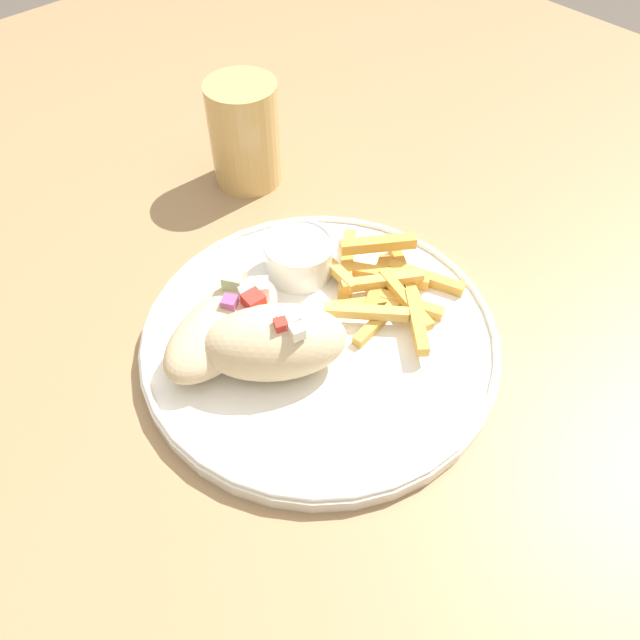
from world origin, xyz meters
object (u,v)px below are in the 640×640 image
Objects in this scene: plate at (320,338)px; fries_pile at (383,284)px; pita_sandwich_far at (224,326)px; pita_sandwich_near at (275,342)px; water_glass at (245,138)px; sauce_ramekin at (299,255)px.

fries_pile is at bearing -1.26° from plate.
plate is 2.28× the size of pita_sandwich_far.
pita_sandwich_near is at bearing 178.73° from fries_pile.
fries_pile is 0.24m from water_glass.
water_glass is (0.17, 0.19, 0.01)m from pita_sandwich_far.
plate is at bearing -48.27° from pita_sandwich_far.
pita_sandwich_near reaches higher than sauce_ramekin.
pita_sandwich_far reaches higher than sauce_ramekin.
pita_sandwich_near is 0.97× the size of pita_sandwich_far.
pita_sandwich_near is 0.13m from fries_pile.
pita_sandwich_near is 0.11m from sauce_ramekin.
pita_sandwich_near is at bearing -123.71° from water_glass.
pita_sandwich_far is at bearing -167.33° from sauce_ramekin.
sauce_ramekin is (0.09, 0.07, -0.01)m from pita_sandwich_near.
fries_pile reaches higher than plate.
water_glass reaches higher than sauce_ramekin.
sauce_ramekin is 0.18m from water_glass.
pita_sandwich_near is at bearing 178.72° from plate.
pita_sandwich_far reaches higher than fries_pile.
pita_sandwich_far is at bearing 144.42° from plate.
pita_sandwich_near is 1.97× the size of sauce_ramekin.
pita_sandwich_far is 1.20× the size of water_glass.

